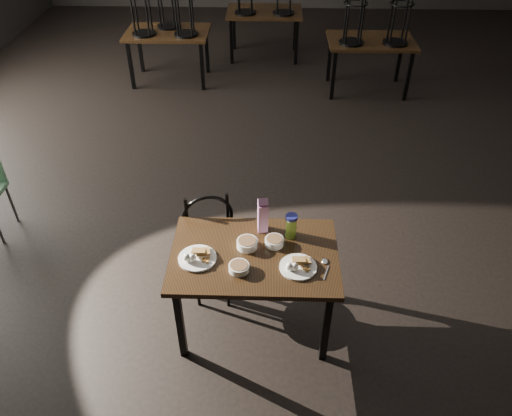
{
  "coord_description": "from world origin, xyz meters",
  "views": [
    {
      "loc": [
        -0.29,
        -4.95,
        3.2
      ],
      "look_at": [
        -0.38,
        -1.96,
        0.85
      ],
      "focal_mm": 35.0,
      "sensor_mm": 36.0,
      "label": 1
    }
  ],
  "objects_px": {
    "juice_carton": "(263,215)",
    "bentwood_chair": "(211,241)",
    "water_bottle": "(291,226)",
    "main_table": "(254,262)"
  },
  "relations": [
    {
      "from": "juice_carton",
      "to": "bentwood_chair",
      "type": "relative_size",
      "value": 0.32
    },
    {
      "from": "bentwood_chair",
      "to": "water_bottle",
      "type": "bearing_deg",
      "value": -28.24
    },
    {
      "from": "water_bottle",
      "to": "bentwood_chair",
      "type": "xyz_separation_m",
      "value": [
        -0.62,
        0.16,
        -0.31
      ]
    },
    {
      "from": "main_table",
      "to": "juice_carton",
      "type": "xyz_separation_m",
      "value": [
        0.05,
        0.27,
        0.21
      ]
    },
    {
      "from": "bentwood_chair",
      "to": "juice_carton",
      "type": "bearing_deg",
      "value": -25.98
    },
    {
      "from": "juice_carton",
      "to": "water_bottle",
      "type": "relative_size",
      "value": 1.5
    },
    {
      "from": "juice_carton",
      "to": "bentwood_chair",
      "type": "bearing_deg",
      "value": 168.0
    },
    {
      "from": "main_table",
      "to": "water_bottle",
      "type": "bearing_deg",
      "value": 36.79
    },
    {
      "from": "main_table",
      "to": "water_bottle",
      "type": "height_order",
      "value": "water_bottle"
    },
    {
      "from": "water_bottle",
      "to": "bentwood_chair",
      "type": "relative_size",
      "value": 0.22
    }
  ]
}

